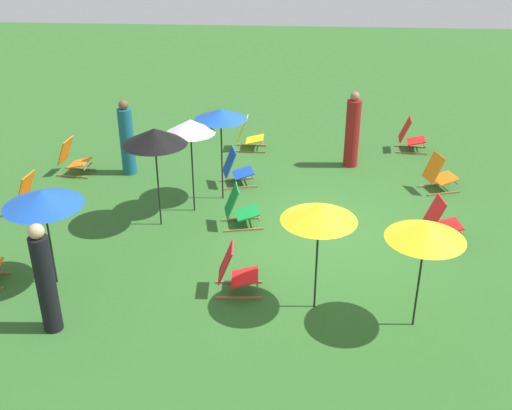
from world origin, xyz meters
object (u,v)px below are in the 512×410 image
deckchair_2 (249,135)px  person_2 (45,281)px  deckchair_0 (236,169)px  umbrella_1 (154,136)px  umbrella_3 (221,115)px  deckchair_3 (34,196)px  person_1 (352,132)px  umbrella_0 (190,127)px  deckchair_9 (441,221)px  deckchair_5 (72,158)px  deckchair_4 (410,136)px  umbrella_5 (426,232)px  umbrella_2 (319,213)px  person_0 (127,139)px  deckchair_7 (439,175)px  deckchair_6 (235,272)px  deckchair_1 (239,209)px  umbrella_4 (43,198)px

deckchair_2 → person_2: 7.69m
deckchair_0 → umbrella_1: bearing=130.6°
umbrella_3 → deckchair_3: bearing=103.8°
person_1 → deckchair_0: bearing=51.6°
umbrella_0 → umbrella_1: bearing=138.8°
deckchair_3 → deckchair_9: size_ratio=1.00×
deckchair_5 → umbrella_1: umbrella_1 is taller
deckchair_3 → person_1: bearing=-59.4°
deckchair_4 → umbrella_5: (-7.05, 0.99, 1.23)m
deckchair_2 → umbrella_5: size_ratio=0.48×
deckchair_3 → person_2: person_2 is taller
umbrella_2 → person_0: bearing=40.6°
deckchair_2 → person_2: bearing=162.8°
deckchair_7 → deckchair_9: bearing=152.5°
deckchair_0 → deckchair_7: (0.02, -4.37, 0.00)m
deckchair_7 → person_1: (1.25, 1.79, 0.47)m
umbrella_1 → person_0: umbrella_1 is taller
deckchair_6 → deckchair_7: bearing=-48.6°
deckchair_9 → deckchair_4: bearing=-9.0°
umbrella_2 → person_1: person_1 is taller
umbrella_5 → person_0: person_0 is taller
deckchair_1 → deckchair_3: bearing=74.3°
umbrella_2 → umbrella_4: umbrella_2 is taller
deckchair_4 → deckchair_6: same height
deckchair_2 → person_0: 3.12m
deckchair_1 → umbrella_2: umbrella_2 is taller
deckchair_9 → person_2: bearing=108.8°
deckchair_1 → deckchair_5: bearing=49.2°
deckchair_5 → umbrella_0: umbrella_0 is taller
umbrella_5 → deckchair_1: bearing=45.0°
deckchair_7 → person_1: person_1 is taller
person_0 → umbrella_4: bearing=-124.7°
umbrella_4 → person_0: 4.54m
umbrella_3 → umbrella_4: 4.10m
deckchair_0 → deckchair_1: same height
deckchair_1 → umbrella_1: bearing=80.1°
deckchair_1 → deckchair_7: size_ratio=0.97×
umbrella_0 → umbrella_1: (-0.63, 0.55, 0.02)m
deckchair_9 → umbrella_2: bearing=126.5°
deckchair_1 → person_1: 3.93m
deckchair_2 → person_2: (-7.32, 2.31, 0.48)m
deckchair_6 → umbrella_1: 3.07m
umbrella_1 → umbrella_5: (-2.82, -4.41, -0.22)m
deckchair_6 → umbrella_3: bearing=6.0°
deckchair_4 → deckchair_9: 4.43m
deckchair_4 → person_2: size_ratio=0.47×
deckchair_2 → umbrella_1: 4.50m
umbrella_5 → person_1: (6.00, 0.54, -0.76)m
deckchair_4 → deckchair_5: 8.13m
deckchair_3 → deckchair_5: bearing=3.2°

